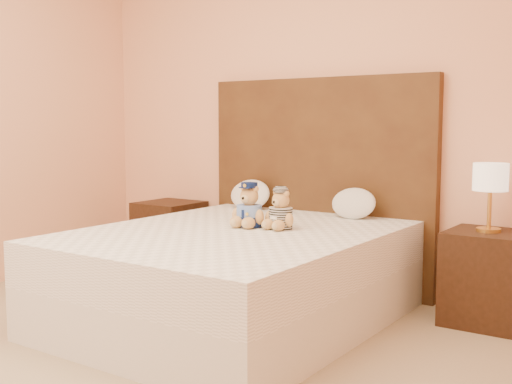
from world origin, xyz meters
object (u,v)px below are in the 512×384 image
at_px(bed, 235,276).
at_px(lamp, 490,181).
at_px(nightstand_right, 487,278).
at_px(nightstand_left, 170,236).
at_px(pillow_left, 250,193).
at_px(pillow_right, 354,202).
at_px(teddy_police, 249,205).
at_px(teddy_prisoner, 281,209).

distance_m(bed, lamp, 1.59).
distance_m(bed, nightstand_right, 1.48).
bearing_deg(nightstand_left, pillow_left, 2.22).
bearing_deg(nightstand_right, nightstand_left, 180.00).
height_order(nightstand_right, pillow_right, pillow_right).
bearing_deg(pillow_right, nightstand_left, -178.94).
bearing_deg(teddy_police, pillow_right, 59.82).
bearing_deg(teddy_prisoner, teddy_police, -161.93).
bearing_deg(nightstand_right, teddy_prisoner, -149.68).
bearing_deg(bed, pillow_left, 119.77).
relative_size(teddy_prisoner, pillow_left, 0.72).
distance_m(nightstand_right, teddy_police, 1.47).
bearing_deg(pillow_left, bed, -60.23).
relative_size(teddy_police, pillow_left, 0.81).
relative_size(nightstand_right, teddy_police, 2.04).
height_order(nightstand_left, teddy_prisoner, teddy_prisoner).
relative_size(pillow_left, pillow_right, 1.07).
bearing_deg(nightstand_right, lamp, 180.00).
height_order(nightstand_right, teddy_prisoner, teddy_prisoner).
distance_m(lamp, teddy_police, 1.42).
height_order(lamp, pillow_left, lamp).
distance_m(nightstand_right, teddy_prisoner, 1.28).
distance_m(nightstand_right, lamp, 0.57).
height_order(lamp, pillow_right, lamp).
bearing_deg(teddy_police, nightstand_left, 150.27).
height_order(lamp, teddy_police, lamp).
xyz_separation_m(bed, teddy_prisoner, (0.20, 0.19, 0.40)).
bearing_deg(nightstand_right, bed, -147.38).
xyz_separation_m(nightstand_left, teddy_police, (1.25, -0.65, 0.41)).
bearing_deg(nightstand_right, pillow_left, 179.00).
xyz_separation_m(nightstand_right, pillow_right, (-0.88, 0.03, 0.39)).
xyz_separation_m(bed, pillow_left, (-0.47, 0.83, 0.39)).
relative_size(nightstand_left, nightstand_right, 1.00).
bearing_deg(teddy_prisoner, pillow_right, 82.10).
distance_m(bed, teddy_prisoner, 0.48).
bearing_deg(pillow_right, nightstand_right, -1.94).
relative_size(nightstand_right, pillow_left, 1.65).
relative_size(bed, nightstand_left, 3.64).
xyz_separation_m(nightstand_right, pillow_left, (-1.72, 0.03, 0.39)).
relative_size(teddy_police, teddy_prisoner, 1.12).
xyz_separation_m(teddy_police, pillow_right, (0.36, 0.68, -0.02)).
bearing_deg(lamp, nightstand_right, 0.00).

